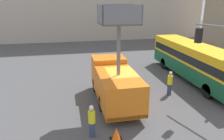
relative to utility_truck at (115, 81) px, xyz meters
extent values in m
plane|color=#4C4C4F|center=(0.65, -0.49, -1.64)|extent=(120.00, 120.00, 0.00)
cube|color=orange|center=(0.00, 2.25, 0.00)|extent=(2.51, 2.00, 2.34)
cube|color=orange|center=(0.00, -1.09, -0.17)|extent=(2.51, 4.67, 2.00)
cube|color=red|center=(0.00, -3.37, -1.02)|extent=(2.46, 0.10, 0.24)
cylinder|color=black|center=(-1.11, 2.25, -1.12)|extent=(0.30, 1.03, 1.03)
cylinder|color=black|center=(1.11, 2.25, -1.12)|extent=(0.30, 1.03, 1.03)
cylinder|color=black|center=(-1.11, -1.09, -1.12)|extent=(0.30, 1.03, 1.03)
cylinder|color=black|center=(1.11, -1.09, -1.12)|extent=(0.30, 1.03, 1.03)
cylinder|color=slate|center=(0.00, -1.09, 2.43)|extent=(0.24, 0.24, 3.21)
cube|color=brown|center=(0.00, -1.09, 4.08)|extent=(2.31, 1.95, 0.10)
cube|color=slate|center=(-1.12, -1.09, 4.66)|extent=(0.08, 1.95, 1.05)
cube|color=slate|center=(1.12, -1.09, 4.66)|extent=(0.08, 1.95, 1.05)
cube|color=slate|center=(0.00, -0.15, 4.66)|extent=(2.31, 0.08, 1.05)
cube|color=slate|center=(0.00, -2.02, 4.66)|extent=(2.31, 0.08, 1.05)
cube|color=#145638|center=(8.08, 3.07, -0.54)|extent=(2.51, 12.31, 1.25)
cube|color=yellow|center=(8.08, 3.07, 0.85)|extent=(2.51, 12.31, 1.53)
cube|color=black|center=(8.08, 3.07, 0.62)|extent=(2.53, 11.82, 0.67)
cylinder|color=black|center=(6.98, 6.89, -1.08)|extent=(0.30, 1.12, 1.12)
cylinder|color=black|center=(9.19, 6.89, -1.08)|extent=(0.30, 1.12, 1.12)
cylinder|color=black|center=(6.98, -0.75, -1.08)|extent=(0.30, 1.12, 1.12)
cylinder|color=slate|center=(6.35, -1.63, 3.82)|extent=(1.17, 3.28, 0.13)
cube|color=black|center=(4.73, -2.15, 3.37)|extent=(0.40, 0.40, 0.90)
sphere|color=red|center=(4.73, -2.15, 3.62)|extent=(0.20, 0.20, 0.20)
cylinder|color=navy|center=(-2.10, -3.82, -1.21)|extent=(0.32, 0.32, 0.85)
cylinder|color=yellow|center=(-2.10, -3.82, -0.45)|extent=(0.38, 0.38, 0.67)
sphere|color=tan|center=(-2.10, -3.82, 0.00)|extent=(0.23, 0.23, 0.23)
sphere|color=white|center=(-2.10, -3.82, 0.10)|extent=(0.24, 0.24, 0.24)
cylinder|color=navy|center=(4.45, 0.40, -1.20)|extent=(0.32, 0.32, 0.87)
cylinder|color=yellow|center=(4.45, 0.40, -0.43)|extent=(0.38, 0.38, 0.69)
sphere|color=tan|center=(4.45, 0.40, 0.03)|extent=(0.23, 0.23, 0.23)
sphere|color=white|center=(4.45, 0.40, 0.14)|extent=(0.25, 0.25, 0.25)
cube|color=black|center=(-0.90, -4.44, -1.62)|extent=(0.64, 0.64, 0.03)
cone|color=#F25B0F|center=(-0.90, -4.44, -1.27)|extent=(0.51, 0.51, 0.73)
camera|label=1|loc=(-3.15, -14.01, 5.43)|focal=35.00mm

